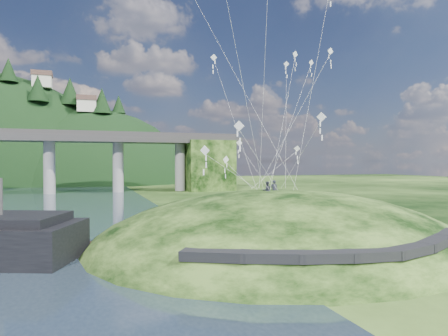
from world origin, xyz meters
name	(u,v)px	position (x,y,z in m)	size (l,w,h in m)	color
ground	(202,256)	(0.00, 0.00, 0.00)	(320.00, 320.00, 0.00)	black
grass_hill	(279,261)	(8.00, 2.00, -1.50)	(36.00, 32.00, 13.00)	black
footpath	(357,249)	(7.46, -9.74, 2.08)	(22.29, 5.84, 0.83)	black
bridge	(1,152)	(-26.46, 70.07, 9.70)	(160.00, 11.00, 15.00)	#2D2B2B
wooden_dock	(154,238)	(-2.73, 7.09, 0.40)	(12.85, 5.78, 0.92)	#332114
kite_flyers	(270,181)	(7.13, 2.26, 5.87)	(1.67, 0.93, 1.88)	#262733
kite_swarm	(266,66)	(7.78, 4.51, 16.94)	(18.26, 18.25, 21.44)	silver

